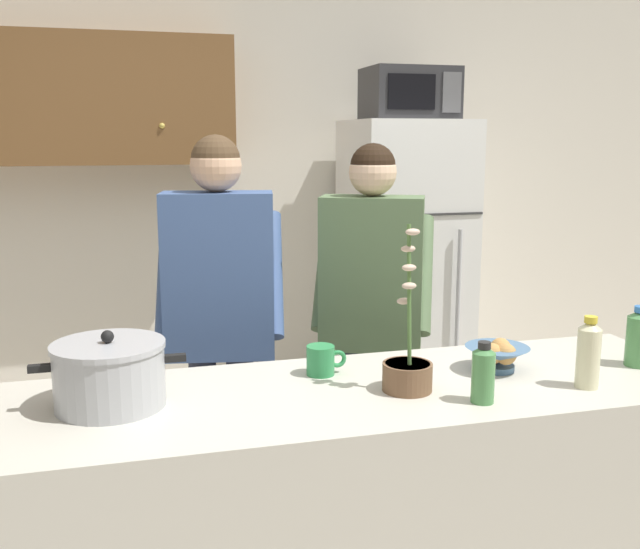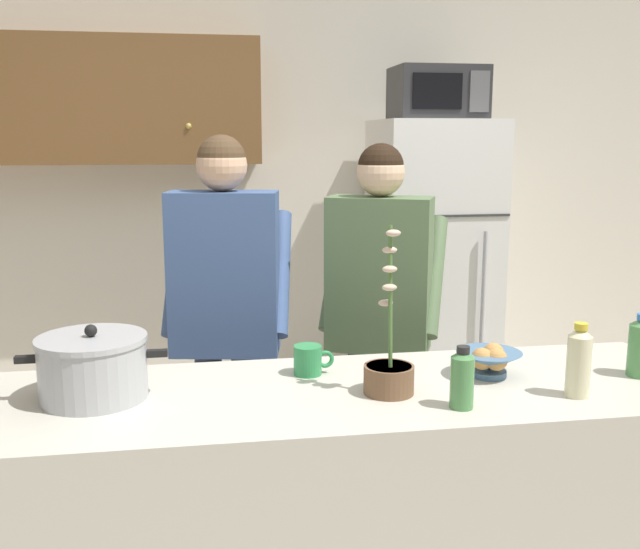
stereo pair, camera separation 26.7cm
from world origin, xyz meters
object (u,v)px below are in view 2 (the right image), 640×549
object	(u,v)px
bottle_near_edge	(462,378)
person_near_pot	(225,295)
refrigerator	(431,278)
bottle_mid_counter	(579,361)
cooking_pot	(93,367)
bread_bowl	(489,361)
microwave	(438,93)
potted_orchid	(389,370)
person_by_sink	(379,295)
coffee_mug	(309,360)

from	to	relation	value
bottle_near_edge	person_near_pot	bearing A→B (deg)	121.84
refrigerator	person_near_pot	xyz separation A→B (m)	(-1.20, -1.05, 0.17)
bottle_mid_counter	cooking_pot	bearing A→B (deg)	171.27
refrigerator	bread_bowl	distance (m)	1.85
bottle_mid_counter	microwave	bearing A→B (deg)	84.08
person_near_pot	cooking_pot	distance (m)	0.86
bottle_near_edge	potted_orchid	size ratio (longest dim) A/B	0.36
bottle_mid_counter	potted_orchid	world-z (taller)	potted_orchid
person_by_sink	coffee_mug	world-z (taller)	person_by_sink
bread_bowl	refrigerator	bearing A→B (deg)	77.75
person_near_pot	bread_bowl	world-z (taller)	person_near_pot
refrigerator	cooking_pot	distance (m)	2.42
person_near_pot	coffee_mug	distance (m)	0.69
person_by_sink	microwave	bearing A→B (deg)	61.25
refrigerator	potted_orchid	size ratio (longest dim) A/B	3.52
refrigerator	microwave	world-z (taller)	microwave
microwave	person_by_sink	size ratio (longest dim) A/B	0.29
cooking_pot	bread_bowl	size ratio (longest dim) A/B	2.04
bottle_near_edge	potted_orchid	xyz separation A→B (m)	(-0.17, 0.15, -0.02)
cooking_pot	bread_bowl	bearing A→B (deg)	-0.02
coffee_mug	bottle_mid_counter	size ratio (longest dim) A/B	0.59
cooking_pot	bottle_mid_counter	size ratio (longest dim) A/B	1.92
bottle_near_edge	potted_orchid	bearing A→B (deg)	139.20
person_near_pot	bottle_near_edge	world-z (taller)	person_near_pot
refrigerator	bottle_near_edge	distance (m)	2.13
cooking_pot	bread_bowl	distance (m)	1.21
bottle_mid_counter	bottle_near_edge	bearing A→B (deg)	-174.94
microwave	bottle_near_edge	world-z (taller)	microwave
person_near_pot	person_by_sink	world-z (taller)	person_near_pot
refrigerator	bottle_near_edge	bearing A→B (deg)	-105.63
cooking_pot	bottle_near_edge	xyz separation A→B (m)	(1.03, -0.25, -0.01)
microwave	potted_orchid	world-z (taller)	microwave
potted_orchid	microwave	bearing A→B (deg)	68.38
person_near_pot	potted_orchid	world-z (taller)	person_near_pot
person_near_pot	person_by_sink	bearing A→B (deg)	-0.32
person_by_sink	bottle_mid_counter	world-z (taller)	person_by_sink
potted_orchid	cooking_pot	bearing A→B (deg)	173.44
microwave	bread_bowl	size ratio (longest dim) A/B	2.30
refrigerator	cooking_pot	xyz separation A→B (m)	(-1.60, -1.80, 0.13)
cooking_pot	bread_bowl	xyz separation A→B (m)	(1.21, -0.00, -0.04)
refrigerator	bread_bowl	xyz separation A→B (m)	(-0.39, -1.80, 0.09)
microwave	person_by_sink	xyz separation A→B (m)	(-0.57, -1.03, -0.88)
refrigerator	microwave	xyz separation A→B (m)	(0.00, -0.02, 1.02)
cooking_pot	bottle_mid_counter	distance (m)	1.41
refrigerator	potted_orchid	world-z (taller)	refrigerator
coffee_mug	potted_orchid	bearing A→B (deg)	-45.23
person_by_sink	bottle_mid_counter	bearing A→B (deg)	-69.66
refrigerator	cooking_pot	world-z (taller)	refrigerator
bread_bowl	bottle_near_edge	bearing A→B (deg)	-126.44
person_by_sink	bread_bowl	xyz separation A→B (m)	(0.17, -0.75, -0.06)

